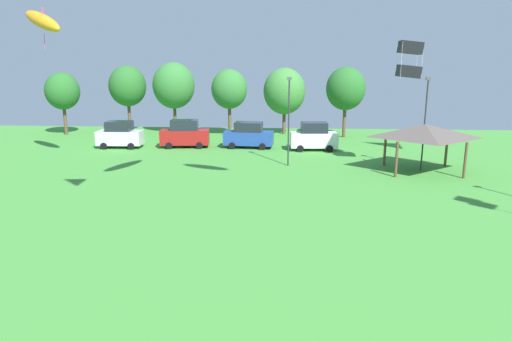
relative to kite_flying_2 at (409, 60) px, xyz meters
name	(u,v)px	position (x,y,z in m)	size (l,w,h in m)	color
kite_flying_2	(409,60)	(0.00, 0.00, 0.00)	(1.70, 1.62, 2.72)	black
kite_flying_7	(42,21)	(-27.63, 0.23, 2.87)	(4.69, 3.74, 3.36)	orange
parked_car_leftmost	(120,135)	(-24.94, 7.51, -7.01)	(4.27, 2.16, 2.59)	silver
parked_car_second_from_left	(185,134)	(-18.74, 8.16, -6.97)	(4.83, 2.40, 2.67)	maroon
parked_car_third_from_left	(249,135)	(-12.54, 8.30, -7.04)	(4.84, 2.34, 2.49)	#234299
parked_car_rightmost_in_row	(314,137)	(-6.34, 7.48, -6.99)	(4.45, 2.27, 2.64)	silver
park_pavilion	(425,131)	(1.38, -0.55, -5.19)	(6.21, 5.11, 3.60)	brown
light_post_0	(425,119)	(1.41, -0.26, -4.35)	(0.36, 0.20, 7.03)	#2D2D33
light_post_1	(289,117)	(-8.75, 0.74, -4.37)	(0.36, 0.20, 6.97)	#2D2D33
treeline_tree_0	(62,91)	(-34.07, 15.16, -3.36)	(3.78, 3.78, 7.01)	brown
treeline_tree_1	(128,86)	(-27.55, 17.95, -2.93)	(4.29, 4.29, 7.72)	brown
treeline_tree_2	(174,86)	(-21.98, 17.61, -2.84)	(4.81, 4.81, 8.09)	brown
treeline_tree_3	(229,89)	(-15.30, 15.77, -3.11)	(3.96, 3.96, 7.35)	brown
treeline_tree_4	(284,91)	(-9.20, 17.30, -3.40)	(4.75, 4.75, 7.49)	brown
treeline_tree_5	(346,89)	(-2.58, 15.46, -2.99)	(4.23, 4.23, 7.62)	brown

